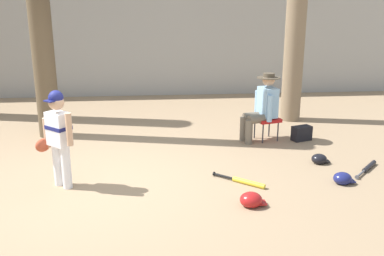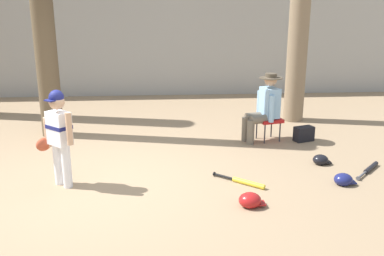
{
  "view_description": "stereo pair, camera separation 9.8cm",
  "coord_description": "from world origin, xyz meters",
  "px_view_note": "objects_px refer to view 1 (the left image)",
  "views": [
    {
      "loc": [
        0.77,
        -5.4,
        2.36
      ],
      "look_at": [
        1.26,
        0.08,
        0.75
      ],
      "focal_mm": 40.08,
      "sensor_mm": 36.0,
      "label": 1
    },
    {
      "loc": [
        0.87,
        -5.41,
        2.36
      ],
      "look_at": [
        1.26,
        0.08,
        0.75
      ],
      "focal_mm": 40.08,
      "sensor_mm": 36.0,
      "label": 2
    }
  ],
  "objects_px": {
    "folding_stool": "(267,120)",
    "bat_yellow_trainer": "(244,182)",
    "batting_helmet_navy": "(343,178)",
    "tree_behind_spectator": "(296,14)",
    "batting_helmet_black": "(319,159)",
    "handbag_beside_stool": "(302,133)",
    "batting_helmet_red": "(251,200)",
    "young_ballplayer": "(58,133)",
    "seated_spectator": "(262,105)",
    "bat_black_composite": "(368,167)"
  },
  "relations": [
    {
      "from": "seated_spectator",
      "to": "handbag_beside_stool",
      "type": "bearing_deg",
      "value": -5.11
    },
    {
      "from": "folding_stool",
      "to": "bat_yellow_trainer",
      "type": "xyz_separation_m",
      "value": [
        -0.78,
        -1.9,
        -0.33
      ]
    },
    {
      "from": "seated_spectator",
      "to": "batting_helmet_black",
      "type": "relative_size",
      "value": 4.34
    },
    {
      "from": "seated_spectator",
      "to": "bat_yellow_trainer",
      "type": "bearing_deg",
      "value": -110.25
    },
    {
      "from": "folding_stool",
      "to": "bat_black_composite",
      "type": "xyz_separation_m",
      "value": [
        1.13,
        -1.55,
        -0.33
      ]
    },
    {
      "from": "seated_spectator",
      "to": "handbag_beside_stool",
      "type": "height_order",
      "value": "seated_spectator"
    },
    {
      "from": "young_ballplayer",
      "to": "handbag_beside_stool",
      "type": "distance_m",
      "value": 4.24
    },
    {
      "from": "bat_black_composite",
      "to": "batting_helmet_black",
      "type": "height_order",
      "value": "batting_helmet_black"
    },
    {
      "from": "young_ballplayer",
      "to": "handbag_beside_stool",
      "type": "height_order",
      "value": "young_ballplayer"
    },
    {
      "from": "tree_behind_spectator",
      "to": "bat_yellow_trainer",
      "type": "distance_m",
      "value": 4.19
    },
    {
      "from": "seated_spectator",
      "to": "batting_helmet_red",
      "type": "relative_size",
      "value": 3.71
    },
    {
      "from": "folding_stool",
      "to": "batting_helmet_navy",
      "type": "relative_size",
      "value": 1.67
    },
    {
      "from": "seated_spectator",
      "to": "young_ballplayer",
      "type": "bearing_deg",
      "value": -151.24
    },
    {
      "from": "tree_behind_spectator",
      "to": "batting_helmet_navy",
      "type": "relative_size",
      "value": 16.48
    },
    {
      "from": "bat_yellow_trainer",
      "to": "tree_behind_spectator",
      "type": "bearing_deg",
      "value": 62.97
    },
    {
      "from": "handbag_beside_stool",
      "to": "bat_yellow_trainer",
      "type": "relative_size",
      "value": 0.52
    },
    {
      "from": "folding_stool",
      "to": "bat_yellow_trainer",
      "type": "distance_m",
      "value": 2.08
    },
    {
      "from": "batting_helmet_red",
      "to": "folding_stool",
      "type": "bearing_deg",
      "value": 71.73
    },
    {
      "from": "bat_yellow_trainer",
      "to": "bat_black_composite",
      "type": "height_order",
      "value": "same"
    },
    {
      "from": "batting_helmet_red",
      "to": "bat_black_composite",
      "type": "bearing_deg",
      "value": 26.87
    },
    {
      "from": "tree_behind_spectator",
      "to": "handbag_beside_stool",
      "type": "relative_size",
      "value": 14.27
    },
    {
      "from": "tree_behind_spectator",
      "to": "batting_helmet_red",
      "type": "relative_size",
      "value": 14.99
    },
    {
      "from": "batting_helmet_red",
      "to": "batting_helmet_navy",
      "type": "xyz_separation_m",
      "value": [
        1.39,
        0.55,
        -0.01
      ]
    },
    {
      "from": "seated_spectator",
      "to": "bat_black_composite",
      "type": "xyz_separation_m",
      "value": [
        1.23,
        -1.52,
        -0.61
      ]
    },
    {
      "from": "handbag_beside_stool",
      "to": "batting_helmet_red",
      "type": "relative_size",
      "value": 1.05
    },
    {
      "from": "young_ballplayer",
      "to": "bat_black_composite",
      "type": "relative_size",
      "value": 2.21
    },
    {
      "from": "handbag_beside_stool",
      "to": "bat_black_composite",
      "type": "distance_m",
      "value": 1.55
    },
    {
      "from": "young_ballplayer",
      "to": "batting_helmet_black",
      "type": "xyz_separation_m",
      "value": [
        3.74,
        0.52,
        -0.68
      ]
    },
    {
      "from": "batting_helmet_red",
      "to": "batting_helmet_black",
      "type": "bearing_deg",
      "value": 44.18
    },
    {
      "from": "bat_black_composite",
      "to": "batting_helmet_navy",
      "type": "relative_size",
      "value": 2.01
    },
    {
      "from": "folding_stool",
      "to": "batting_helmet_red",
      "type": "bearing_deg",
      "value": -108.27
    },
    {
      "from": "batting_helmet_black",
      "to": "young_ballplayer",
      "type": "bearing_deg",
      "value": -172.17
    },
    {
      "from": "seated_spectator",
      "to": "batting_helmet_black",
      "type": "distance_m",
      "value": 1.47
    },
    {
      "from": "folding_stool",
      "to": "batting_helmet_navy",
      "type": "bearing_deg",
      "value": -74.8
    },
    {
      "from": "batting_helmet_navy",
      "to": "bat_yellow_trainer",
      "type": "bearing_deg",
      "value": 175.42
    },
    {
      "from": "tree_behind_spectator",
      "to": "bat_yellow_trainer",
      "type": "height_order",
      "value": "tree_behind_spectator"
    },
    {
      "from": "seated_spectator",
      "to": "batting_helmet_black",
      "type": "xyz_separation_m",
      "value": [
        0.61,
        -1.21,
        -0.57
      ]
    },
    {
      "from": "tree_behind_spectator",
      "to": "batting_helmet_black",
      "type": "bearing_deg",
      "value": -97.6
    },
    {
      "from": "batting_helmet_navy",
      "to": "bat_black_composite",
      "type": "bearing_deg",
      "value": 37.56
    },
    {
      "from": "bat_black_composite",
      "to": "tree_behind_spectator",
      "type": "bearing_deg",
      "value": 95.56
    },
    {
      "from": "batting_helmet_red",
      "to": "batting_helmet_black",
      "type": "relative_size",
      "value": 1.17
    },
    {
      "from": "tree_behind_spectator",
      "to": "bat_black_composite",
      "type": "relative_size",
      "value": 8.21
    },
    {
      "from": "folding_stool",
      "to": "seated_spectator",
      "type": "bearing_deg",
      "value": -164.64
    },
    {
      "from": "tree_behind_spectator",
      "to": "folding_stool",
      "type": "xyz_separation_m",
      "value": [
        -0.85,
        -1.32,
        -1.8
      ]
    },
    {
      "from": "young_ballplayer",
      "to": "seated_spectator",
      "type": "height_order",
      "value": "young_ballplayer"
    },
    {
      "from": "young_ballplayer",
      "to": "batting_helmet_black",
      "type": "distance_m",
      "value": 3.84
    },
    {
      "from": "tree_behind_spectator",
      "to": "seated_spectator",
      "type": "height_order",
      "value": "tree_behind_spectator"
    },
    {
      "from": "batting_helmet_red",
      "to": "handbag_beside_stool",
      "type": "bearing_deg",
      "value": 59.2
    },
    {
      "from": "bat_black_composite",
      "to": "batting_helmet_navy",
      "type": "xyz_separation_m",
      "value": [
        -0.59,
        -0.45,
        0.04
      ]
    },
    {
      "from": "tree_behind_spectator",
      "to": "folding_stool",
      "type": "bearing_deg",
      "value": -122.96
    }
  ]
}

